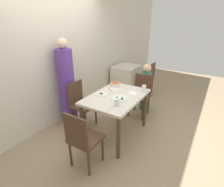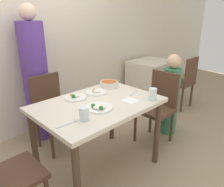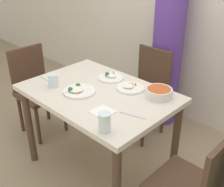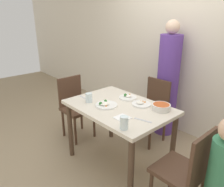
{
  "view_description": "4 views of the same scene",
  "coord_description": "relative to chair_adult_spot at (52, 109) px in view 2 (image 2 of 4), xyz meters",
  "views": [
    {
      "loc": [
        -2.37,
        -1.37,
        1.99
      ],
      "look_at": [
        -0.03,
        0.07,
        0.81
      ],
      "focal_mm": 28.0,
      "sensor_mm": 36.0,
      "label": 1
    },
    {
      "loc": [
        -1.26,
        -1.46,
        1.59
      ],
      "look_at": [
        0.14,
        -0.05,
        0.85
      ],
      "focal_mm": 35.0,
      "sensor_mm": 36.0,
      "label": 2
    },
    {
      "loc": [
        1.42,
        -1.32,
        1.77
      ],
      "look_at": [
        0.14,
        0.01,
        0.8
      ],
      "focal_mm": 45.0,
      "sensor_mm": 36.0,
      "label": 3
    },
    {
      "loc": [
        1.64,
        -1.58,
        1.76
      ],
      "look_at": [
        -0.09,
        -0.03,
        0.91
      ],
      "focal_mm": 35.0,
      "sensor_mm": 36.0,
      "label": 4
    }
  ],
  "objects": [
    {
      "name": "glass_water_short",
      "position": [
        -0.22,
        -0.94,
        0.34
      ],
      "size": [
        0.08,
        0.08,
        0.11
      ],
      "color": "silver",
      "rests_on": "dining_table"
    },
    {
      "name": "napkin_folded",
      "position": [
        0.34,
        -0.94,
        0.29
      ],
      "size": [
        0.14,
        0.14,
        0.01
      ],
      "color": "white",
      "rests_on": "dining_table"
    },
    {
      "name": "chair_adult_spot",
      "position": [
        0.0,
        0.0,
        0.0
      ],
      "size": [
        0.4,
        0.4,
        0.9
      ],
      "color": "#4C3323",
      "rests_on": "ground_plane"
    },
    {
      "name": "chair_background",
      "position": [
        2.19,
        -0.54,
        0.0
      ],
      "size": [
        0.4,
        0.4,
        0.9
      ],
      "rotation": [
        0.0,
        0.0,
        3.14
      ],
      "color": "#4C3323",
      "rests_on": "ground_plane"
    },
    {
      "name": "bowl_curry",
      "position": [
        0.48,
        -0.49,
        0.32
      ],
      "size": [
        0.2,
        0.2,
        0.07
      ],
      "color": "silver",
      "rests_on": "dining_table"
    },
    {
      "name": "wall_back",
      "position": [
        0.09,
        0.57,
        0.86
      ],
      "size": [
        10.0,
        0.06,
        2.7
      ],
      "color": "beige",
      "rests_on": "ground_plane"
    },
    {
      "name": "person_child",
      "position": [
        1.3,
        -0.82,
        0.03
      ],
      "size": [
        0.22,
        0.22,
        1.1
      ],
      "color": "#387F56",
      "rests_on": "ground_plane"
    },
    {
      "name": "person_adult",
      "position": [
        0.0,
        0.33,
        0.29
      ],
      "size": [
        0.31,
        0.31,
        1.69
      ],
      "color": "#5B3893",
      "rests_on": "ground_plane"
    },
    {
      "name": "chair_empty_left",
      "position": [
        -0.83,
        -0.75,
        0.0
      ],
      "size": [
        0.4,
        0.4,
        0.9
      ],
      "rotation": [
        0.0,
        0.0,
        1.57
      ],
      "color": "#4C3323",
      "rests_on": "ground_plane"
    },
    {
      "name": "spoon_steel",
      "position": [
        0.51,
        -0.83,
        0.29
      ],
      "size": [
        0.18,
        0.07,
        0.01
      ],
      "color": "silver",
      "rests_on": "dining_table"
    },
    {
      "name": "glass_water_tall",
      "position": [
        0.5,
        -1.08,
        0.35
      ],
      "size": [
        0.08,
        0.08,
        0.12
      ],
      "color": "silver",
      "rests_on": "dining_table"
    },
    {
      "name": "plate_noodles",
      "position": [
        -0.0,
        -0.86,
        0.3
      ],
      "size": [
        0.25,
        0.25,
        0.06
      ],
      "color": "white",
      "rests_on": "dining_table"
    },
    {
      "name": "fork_steel",
      "position": [
        -0.37,
        -0.91,
        0.29
      ],
      "size": [
        0.18,
        0.03,
        0.01
      ],
      "color": "silver",
      "rests_on": "dining_table"
    },
    {
      "name": "plate_rice_adult",
      "position": [
        -0.0,
        -0.51,
        0.3
      ],
      "size": [
        0.22,
        0.22,
        0.06
      ],
      "color": "white",
      "rests_on": "dining_table"
    },
    {
      "name": "ground_plane",
      "position": [
        0.09,
        -0.74,
        -0.49
      ],
      "size": [
        10.0,
        10.0,
        0.0
      ],
      "primitive_type": "plane",
      "color": "#998466"
    },
    {
      "name": "background_table",
      "position": [
        2.19,
        0.13,
        -0.13
      ],
      "size": [
        0.75,
        0.66,
        0.73
      ],
      "color": "beige",
      "rests_on": "ground_plane"
    },
    {
      "name": "chair_child_spot",
      "position": [
        1.02,
        -0.82,
        0.0
      ],
      "size": [
        0.4,
        0.4,
        0.9
      ],
      "rotation": [
        0.0,
        0.0,
        -1.57
      ],
      "color": "#4C3323",
      "rests_on": "ground_plane"
    },
    {
      "name": "dining_table",
      "position": [
        0.09,
        -0.74,
        0.18
      ],
      "size": [
        1.17,
        0.81,
        0.78
      ],
      "color": "beige",
      "rests_on": "ground_plane"
    },
    {
      "name": "plate_rice_child",
      "position": [
        0.24,
        -0.54,
        0.3
      ],
      "size": [
        0.22,
        0.22,
        0.05
      ],
      "color": "white",
      "rests_on": "dining_table"
    }
  ]
}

